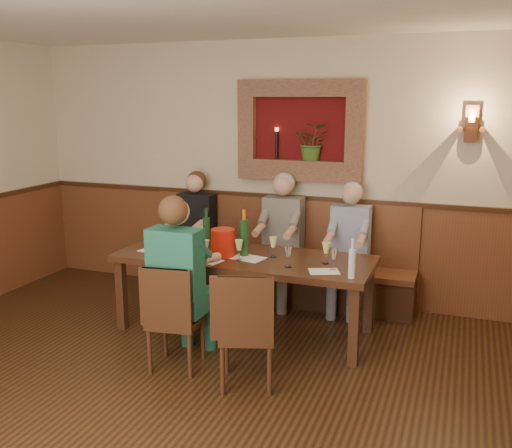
{
  "coord_description": "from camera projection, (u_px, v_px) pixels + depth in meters",
  "views": [
    {
      "loc": [
        1.9,
        -2.92,
        2.2
      ],
      "look_at": [
        0.1,
        1.9,
        1.05
      ],
      "focal_mm": 40.0,
      "sensor_mm": 36.0,
      "label": 1
    }
  ],
  "objects": [
    {
      "name": "tasting_sheet_a",
      "position": [
        157.0,
        250.0,
        5.5
      ],
      "size": [
        0.35,
        0.27,
        0.0
      ],
      "primitive_type": "cube",
      "rotation": [
        0.0,
        0.0,
        -0.17
      ],
      "color": "white",
      "rests_on": "dining_table"
    },
    {
      "name": "wine_glass_0",
      "position": [
        150.0,
        243.0,
        5.42
      ],
      "size": [
        0.08,
        0.08,
        0.19
      ],
      "primitive_type": null,
      "color": "#E2E387",
      "rests_on": "dining_table"
    },
    {
      "name": "tasting_sheet_c",
      "position": [
        324.0,
        271.0,
        4.84
      ],
      "size": [
        0.3,
        0.26,
        0.0
      ],
      "primitive_type": "cube",
      "rotation": [
        0.0,
        0.0,
        0.39
      ],
      "color": "white",
      "rests_on": "dining_table"
    },
    {
      "name": "room_shell",
      "position": [
        129.0,
        151.0,
        3.39
      ],
      "size": [
        6.04,
        6.04,
        2.82
      ],
      "color": "beige",
      "rests_on": "ground"
    },
    {
      "name": "wine_glass_5",
      "position": [
        273.0,
        247.0,
        5.25
      ],
      "size": [
        0.08,
        0.08,
        0.19
      ],
      "primitive_type": null,
      "color": "#E2E387",
      "rests_on": "dining_table"
    },
    {
      "name": "wall_sconce",
      "position": [
        471.0,
        125.0,
        5.41
      ],
      "size": [
        0.25,
        0.2,
        0.35
      ],
      "color": "brown",
      "rests_on": "ground"
    },
    {
      "name": "wine_glass_1",
      "position": [
        178.0,
        236.0,
        5.66
      ],
      "size": [
        0.08,
        0.08,
        0.19
      ],
      "primitive_type": null,
      "color": "white",
      "rests_on": "dining_table"
    },
    {
      "name": "spittoon_bucket",
      "position": [
        223.0,
        243.0,
        5.29
      ],
      "size": [
        0.29,
        0.29,
        0.25
      ],
      "primitive_type": "cylinder",
      "rotation": [
        0.0,
        0.0,
        0.38
      ],
      "color": "red",
      "rests_on": "dining_table"
    },
    {
      "name": "wine_glass_2",
      "position": [
        180.0,
        245.0,
        5.33
      ],
      "size": [
        0.08,
        0.08,
        0.19
      ],
      "primitive_type": null,
      "color": "#E2E387",
      "rests_on": "dining_table"
    },
    {
      "name": "wall_niche",
      "position": [
        303.0,
        135.0,
        6.01
      ],
      "size": [
        1.36,
        0.3,
        1.06
      ],
      "color": "#510B0D",
      "rests_on": "ground"
    },
    {
      "name": "water_bottle",
      "position": [
        352.0,
        263.0,
        4.64
      ],
      "size": [
        0.08,
        0.08,
        0.33
      ],
      "rotation": [
        0.0,
        0.0,
        0.4
      ],
      "color": "silver",
      "rests_on": "dining_table"
    },
    {
      "name": "person_bench_right",
      "position": [
        348.0,
        260.0,
        5.86
      ],
      "size": [
        0.39,
        0.48,
        1.36
      ],
      "color": "navy",
      "rests_on": "ground"
    },
    {
      "name": "wine_glass_8",
      "position": [
        333.0,
        259.0,
        4.87
      ],
      "size": [
        0.08,
        0.08,
        0.19
      ],
      "primitive_type": null,
      "color": "white",
      "rests_on": "dining_table"
    },
    {
      "name": "person_bench_left",
      "position": [
        194.0,
        244.0,
        6.45
      ],
      "size": [
        0.41,
        0.5,
        1.39
      ],
      "color": "black",
      "rests_on": "ground"
    },
    {
      "name": "chair_near_right",
      "position": [
        247.0,
        352.0,
        4.4
      ],
      "size": [
        0.52,
        0.52,
        0.93
      ],
      "rotation": [
        0.0,
        0.0,
        0.32
      ],
      "color": "#372210",
      "rests_on": "ground"
    },
    {
      "name": "tasting_sheet_d",
      "position": [
        208.0,
        261.0,
        5.15
      ],
      "size": [
        0.28,
        0.23,
        0.0
      ],
      "primitive_type": "cube",
      "rotation": [
        0.0,
        0.0,
        -0.24
      ],
      "color": "white",
      "rests_on": "dining_table"
    },
    {
      "name": "wine_glass_4",
      "position": [
        239.0,
        250.0,
        5.15
      ],
      "size": [
        0.08,
        0.08,
        0.19
      ],
      "primitive_type": null,
      "color": "#E2E387",
      "rests_on": "dining_table"
    },
    {
      "name": "chair_near_left",
      "position": [
        176.0,
        338.0,
        4.69
      ],
      "size": [
        0.45,
        0.45,
        0.9
      ],
      "rotation": [
        0.0,
        0.0,
        0.14
      ],
      "color": "#372210",
      "rests_on": "ground"
    },
    {
      "name": "bench",
      "position": [
        276.0,
        271.0,
        6.28
      ],
      "size": [
        3.0,
        0.45,
        1.11
      ],
      "color": "#381E0F",
      "rests_on": "ground"
    },
    {
      "name": "wine_glass_9",
      "position": [
        205.0,
        250.0,
        5.14
      ],
      "size": [
        0.08,
        0.08,
        0.19
      ],
      "primitive_type": null,
      "color": "#E2E387",
      "rests_on": "dining_table"
    },
    {
      "name": "wine_bottle_green_b",
      "position": [
        207.0,
        231.0,
        5.63
      ],
      "size": [
        0.08,
        0.08,
        0.38
      ],
      "rotation": [
        0.0,
        0.0,
        0.24
      ],
      "color": "#19471E",
      "rests_on": "dining_table"
    },
    {
      "name": "wine_glass_3",
      "position": [
        218.0,
        240.0,
        5.51
      ],
      "size": [
        0.08,
        0.08,
        0.19
      ],
      "primitive_type": null,
      "color": "white",
      "rests_on": "dining_table"
    },
    {
      "name": "wine_bottle_green_a",
      "position": [
        244.0,
        237.0,
        5.29
      ],
      "size": [
        0.08,
        0.08,
        0.44
      ],
      "rotation": [
        0.0,
        0.0,
        -0.01
      ],
      "color": "#19471E",
      "rests_on": "dining_table"
    },
    {
      "name": "person_bench_mid",
      "position": [
        280.0,
        251.0,
        6.1
      ],
      "size": [
        0.42,
        0.51,
        1.42
      ],
      "color": "#534E4B",
      "rests_on": "ground"
    },
    {
      "name": "ground_plane",
      "position": [
        143.0,
        435.0,
        3.8
      ],
      "size": [
        6.0,
        6.0,
        0.0
      ],
      "primitive_type": "plane",
      "color": "black",
      "rests_on": "ground"
    },
    {
      "name": "wine_glass_10",
      "position": [
        201.0,
        235.0,
        5.71
      ],
      "size": [
        0.08,
        0.08,
        0.19
      ],
      "primitive_type": null,
      "color": "#E2E387",
      "rests_on": "dining_table"
    },
    {
      "name": "wainscoting",
      "position": [
        139.0,
        353.0,
        3.67
      ],
      "size": [
        6.02,
        6.02,
        1.15
      ],
      "color": "brown",
      "rests_on": "ground"
    },
    {
      "name": "wine_glass_6",
      "position": [
        288.0,
        256.0,
        4.95
      ],
      "size": [
        0.08,
        0.08,
        0.19
      ],
      "primitive_type": null,
      "color": "white",
      "rests_on": "dining_table"
    },
    {
      "name": "dining_table",
      "position": [
        244.0,
        263.0,
        5.34
      ],
      "size": [
        2.4,
        0.9,
        0.75
      ],
      "color": "#372210",
      "rests_on": "ground"
    },
    {
      "name": "wine_glass_7",
      "position": [
        326.0,
        253.0,
        5.05
      ],
      "size": [
        0.08,
        0.08,
        0.19
      ],
      "primitive_type": null,
      "color": "#E2E387",
      "rests_on": "dining_table"
    },
    {
      "name": "tasting_sheet_b",
      "position": [
        248.0,
        258.0,
        5.24
      ],
      "size": [
        0.34,
        0.27,
        0.0
      ],
      "primitive_type": "cube",
      "rotation": [
        0.0,
        0.0,
        -0.21
      ],
      "color": "white",
      "rests_on": "dining_table"
    },
    {
      "name": "person_chair_front",
      "position": [
        182.0,
        294.0,
        4.73
      ],
      "size": [
        0.43,
        0.53,
        1.45
      ],
      "color": "#175052",
      "rests_on": "ground"
    }
  ]
}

